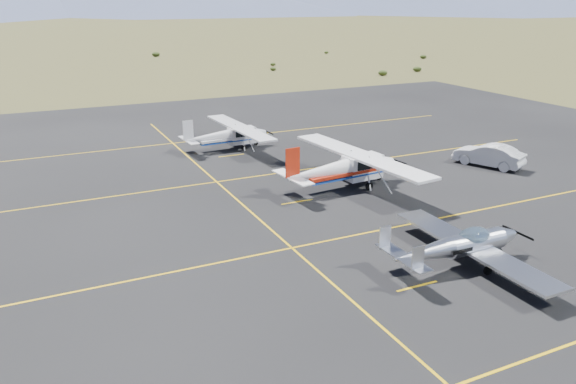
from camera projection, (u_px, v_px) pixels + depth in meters
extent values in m
plane|color=#383D1C|center=(422.00, 241.00, 27.01)|extent=(1600.00, 1600.00, 0.00)
cube|color=black|center=(347.00, 197.00, 32.97)|extent=(72.00, 72.00, 0.02)
cube|color=silver|center=(473.00, 247.00, 24.62)|extent=(1.47, 9.13, 0.12)
ellipsoid|color=#99BFD8|center=(474.00, 237.00, 24.46)|extent=(1.66, 0.95, 0.83)
cube|color=silver|center=(403.00, 257.00, 23.01)|extent=(0.71, 3.04, 0.06)
cube|color=silver|center=(418.00, 258.00, 21.85)|extent=(0.56, 0.06, 1.01)
cube|color=silver|center=(385.00, 237.00, 23.75)|extent=(0.56, 0.06, 1.01)
cylinder|color=black|center=(499.00, 252.00, 25.47)|extent=(0.34, 0.09, 0.34)
cylinder|color=black|center=(488.00, 270.00, 23.68)|extent=(0.41, 0.11, 0.41)
cylinder|color=black|center=(449.00, 248.00, 25.76)|extent=(0.41, 0.11, 0.41)
cube|color=white|center=(362.00, 167.00, 34.86)|extent=(2.50, 1.48, 1.46)
cube|color=white|center=(360.00, 155.00, 34.50)|extent=(2.86, 12.04, 0.15)
cube|color=black|center=(363.00, 162.00, 34.76)|extent=(1.86, 1.46, 0.60)
cube|color=#B4240F|center=(344.00, 172.00, 34.20)|extent=(5.52, 1.80, 0.20)
cube|color=#B4240F|center=(293.00, 163.00, 32.03)|extent=(0.92, 0.17, 1.74)
cube|color=white|center=(293.00, 177.00, 32.31)|extent=(1.15, 3.53, 0.07)
cylinder|color=black|center=(379.00, 178.00, 35.86)|extent=(0.40, 0.15, 0.39)
cylinder|color=black|center=(369.00, 186.00, 34.07)|extent=(0.49, 0.19, 0.48)
cylinder|color=black|center=(347.00, 177.00, 35.91)|extent=(0.49, 0.19, 0.48)
cube|color=silver|center=(242.00, 135.00, 43.52)|extent=(2.07, 1.17, 1.24)
cube|color=silver|center=(239.00, 127.00, 43.23)|extent=(2.00, 10.14, 0.13)
cube|color=black|center=(242.00, 132.00, 43.44)|extent=(1.53, 1.17, 0.50)
cube|color=silver|center=(228.00, 138.00, 43.01)|extent=(4.63, 1.33, 0.16)
cube|color=silver|center=(188.00, 130.00, 41.28)|extent=(0.78, 0.11, 1.47)
cube|color=silver|center=(189.00, 140.00, 41.53)|extent=(0.85, 2.97, 0.05)
cylinder|color=black|center=(256.00, 143.00, 44.33)|extent=(0.33, 0.11, 0.33)
cylinder|color=black|center=(244.00, 148.00, 42.85)|extent=(0.41, 0.14, 0.40)
cylinder|color=black|center=(234.00, 143.00, 44.45)|extent=(0.41, 0.14, 0.40)
imported|color=white|center=(489.00, 155.00, 38.76)|extent=(3.39, 4.97, 1.55)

